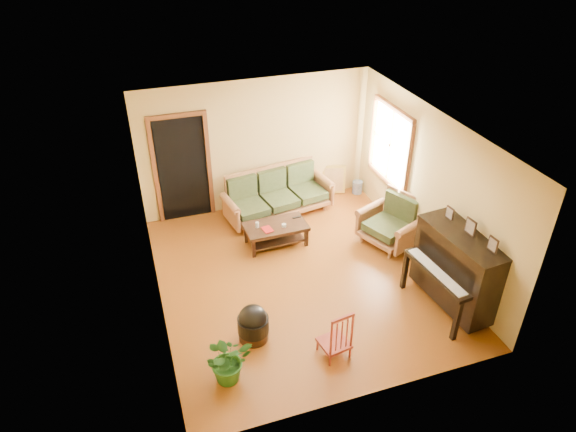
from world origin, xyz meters
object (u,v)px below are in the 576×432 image
object	(u,v)px
coffee_table	(276,234)
armchair	(389,222)
ceramic_crock	(357,187)
footstool	(253,327)
piano	(458,270)
red_chair	(335,332)
sofa	(279,194)
potted_plant	(228,360)

from	to	relation	value
coffee_table	armchair	bearing A→B (deg)	-18.25
armchair	ceramic_crock	world-z (taller)	armchair
footstool	piano	bearing A→B (deg)	-4.88
coffee_table	footstool	world-z (taller)	footstool
piano	red_chair	bearing A→B (deg)	-175.49
coffee_table	piano	distance (m)	3.21
piano	sofa	bearing A→B (deg)	112.30
sofa	ceramic_crock	size ratio (longest dim) A/B	7.98
coffee_table	armchair	xyz separation A→B (m)	(1.91, -0.63, 0.27)
footstool	red_chair	size ratio (longest dim) A/B	0.55
piano	ceramic_crock	size ratio (longest dim) A/B	5.47
piano	footstool	world-z (taller)	piano
footstool	potted_plant	distance (m)	0.78
piano	potted_plant	distance (m)	3.62
sofa	piano	bearing A→B (deg)	-72.24
footstool	red_chair	xyz separation A→B (m)	(0.97, -0.64, 0.19)
sofa	armchair	bearing A→B (deg)	-55.48
footstool	potted_plant	bearing A→B (deg)	-129.64
armchair	footstool	distance (m)	3.28
coffee_table	potted_plant	bearing A→B (deg)	-118.78
piano	footstool	bearing A→B (deg)	169.81
piano	ceramic_crock	world-z (taller)	piano
armchair	red_chair	bearing A→B (deg)	-155.28
coffee_table	sofa	bearing A→B (deg)	69.31
red_chair	piano	bearing A→B (deg)	0.31
sofa	armchair	world-z (taller)	armchair
piano	ceramic_crock	bearing A→B (deg)	83.37
potted_plant	armchair	bearing A→B (deg)	31.46
armchair	footstool	size ratio (longest dim) A/B	2.10
piano	red_chair	distance (m)	2.18
coffee_table	red_chair	distance (m)	2.76
armchair	potted_plant	world-z (taller)	armchair
coffee_table	footstool	xyz separation A→B (m)	(-1.00, -2.12, 0.01)
coffee_table	armchair	size ratio (longest dim) A/B	1.18
armchair	potted_plant	distance (m)	3.99
ceramic_crock	armchair	bearing A→B (deg)	-98.51
armchair	ceramic_crock	xyz separation A→B (m)	(0.28, 1.87, -0.34)
sofa	red_chair	distance (m)	3.73
red_chair	potted_plant	size ratio (longest dim) A/B	1.19
armchair	red_chair	world-z (taller)	armchair
potted_plant	coffee_table	bearing A→B (deg)	61.22
sofa	piano	distance (m)	3.77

